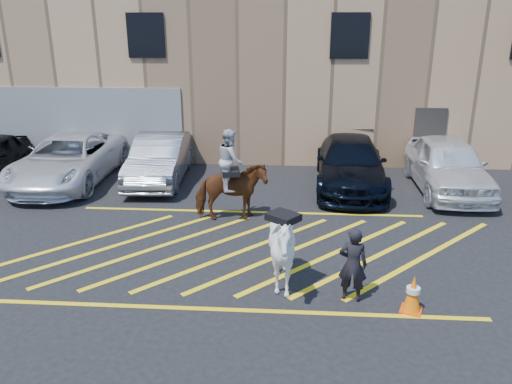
# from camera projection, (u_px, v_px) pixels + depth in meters

# --- Properties ---
(ground) EXTENTS (90.00, 90.00, 0.00)m
(ground) POSITION_uv_depth(u_px,v_px,m) (244.00, 246.00, 11.94)
(ground) COLOR black
(ground) RESTS_ON ground
(car_white_pickup) EXTENTS (2.64, 5.57, 1.54)m
(car_white_pickup) POSITION_uv_depth(u_px,v_px,m) (68.00, 159.00, 16.38)
(car_white_pickup) COLOR silver
(car_white_pickup) RESTS_ON ground
(car_silver_sedan) EXTENTS (1.82, 4.65, 1.51)m
(car_silver_sedan) POSITION_uv_depth(u_px,v_px,m) (160.00, 159.00, 16.55)
(car_silver_sedan) COLOR gray
(car_silver_sedan) RESTS_ON ground
(car_blue_suv) EXTENTS (2.42, 5.36, 1.52)m
(car_blue_suv) POSITION_uv_depth(u_px,v_px,m) (350.00, 163.00, 15.96)
(car_blue_suv) COLOR black
(car_blue_suv) RESTS_ON ground
(car_white_suv) EXTENTS (2.06, 4.94, 1.67)m
(car_white_suv) POSITION_uv_depth(u_px,v_px,m) (447.00, 165.00, 15.55)
(car_white_suv) COLOR white
(car_white_suv) RESTS_ON ground
(handler) EXTENTS (0.60, 0.45, 1.49)m
(handler) POSITION_uv_depth(u_px,v_px,m) (353.00, 265.00, 9.42)
(handler) COLOR black
(handler) RESTS_ON ground
(warehouse) EXTENTS (32.42, 10.20, 7.30)m
(warehouse) POSITION_uv_depth(u_px,v_px,m) (267.00, 55.00, 22.04)
(warehouse) COLOR tan
(warehouse) RESTS_ON ground
(hatching_zone) EXTENTS (12.60, 5.12, 0.01)m
(hatching_zone) POSITION_uv_depth(u_px,v_px,m) (242.00, 251.00, 11.65)
(hatching_zone) COLOR yellow
(hatching_zone) RESTS_ON ground
(mounted_bay) EXTENTS (2.01, 1.21, 2.49)m
(mounted_bay) POSITION_uv_depth(u_px,v_px,m) (231.00, 184.00, 13.16)
(mounted_bay) COLOR #602D16
(mounted_bay) RESTS_ON ground
(saddled_white) EXTENTS (2.11, 2.13, 1.76)m
(saddled_white) POSITION_uv_depth(u_px,v_px,m) (283.00, 249.00, 9.72)
(saddled_white) COLOR white
(saddled_white) RESTS_ON ground
(traffic_cone) EXTENTS (0.49, 0.49, 0.73)m
(traffic_cone) POSITION_uv_depth(u_px,v_px,m) (413.00, 294.00, 9.15)
(traffic_cone) COLOR #FF420A
(traffic_cone) RESTS_ON ground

